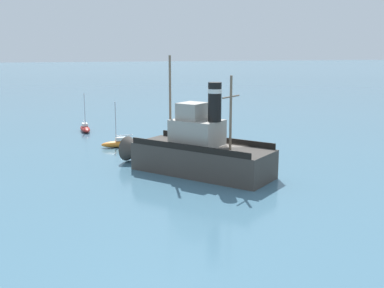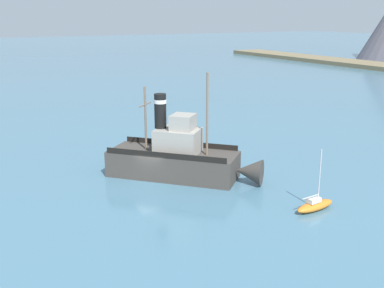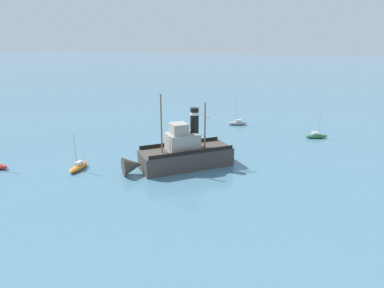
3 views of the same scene
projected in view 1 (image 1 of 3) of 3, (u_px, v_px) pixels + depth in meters
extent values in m
plane|color=#477289|center=(229.00, 171.00, 41.71)|extent=(600.00, 600.00, 0.00)
cube|color=#423D38|center=(202.00, 160.00, 40.67)|extent=(11.80, 11.37, 2.40)
cone|color=#423D38|center=(137.00, 150.00, 44.60)|extent=(3.36, 3.36, 2.35)
cube|color=#9E998E|center=(197.00, 133.00, 40.48)|extent=(4.97, 4.92, 2.20)
cube|color=#9E998E|center=(192.00, 111.00, 40.39)|extent=(2.96, 2.97, 1.40)
cylinder|color=black|center=(215.00, 102.00, 39.01)|extent=(1.10, 1.10, 3.20)
cylinder|color=silver|center=(215.00, 91.00, 38.83)|extent=(1.16, 1.16, 0.35)
cylinder|color=#75604C|center=(170.00, 99.00, 41.48)|extent=(0.20, 0.20, 7.50)
cylinder|color=#75604C|center=(231.00, 113.00, 38.35)|extent=(0.20, 0.20, 6.00)
cylinder|color=#75604C|center=(231.00, 97.00, 38.09)|extent=(1.85, 1.99, 0.12)
cube|color=black|center=(188.00, 148.00, 38.62)|extent=(8.46, 7.82, 0.50)
cube|color=black|center=(215.00, 139.00, 42.13)|extent=(8.46, 7.82, 0.50)
ellipsoid|color=orange|center=(119.00, 144.00, 51.61)|extent=(1.46, 3.89, 0.70)
cube|color=silver|center=(121.00, 139.00, 51.57)|extent=(0.74, 1.16, 0.36)
cylinder|color=#B7B7BC|center=(116.00, 121.00, 51.02)|extent=(0.10, 0.10, 4.20)
cylinder|color=#B7B7BC|center=(124.00, 135.00, 51.62)|extent=(0.25, 1.80, 0.08)
ellipsoid|color=#B22823|center=(85.00, 129.00, 60.94)|extent=(3.91, 1.57, 0.70)
cube|color=silver|center=(85.00, 125.00, 61.02)|extent=(1.17, 0.77, 0.36)
cylinder|color=#B7B7BC|center=(85.00, 110.00, 60.17)|extent=(0.10, 0.10, 4.20)
cylinder|color=#B7B7BC|center=(84.00, 121.00, 61.31)|extent=(1.80, 0.30, 0.08)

